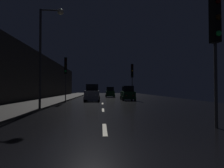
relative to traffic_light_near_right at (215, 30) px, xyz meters
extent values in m
cube|color=black|center=(-4.35, 21.49, -3.84)|extent=(25.49, 84.00, 0.02)
cube|color=#33302D|center=(-10.89, 21.49, -3.76)|extent=(4.40, 84.00, 0.15)
cube|color=#2D2B28|center=(-13.49, 17.99, -0.52)|extent=(0.80, 63.00, 6.63)
cube|color=beige|center=(-4.35, -0.01, -3.83)|extent=(0.16, 2.20, 0.01)
cube|color=beige|center=(-4.35, 6.58, -3.83)|extent=(0.16, 2.20, 0.01)
cube|color=beige|center=(-4.35, 12.81, -3.83)|extent=(0.16, 2.20, 0.01)
cylinder|color=#38383A|center=(0.00, 0.02, -2.16)|extent=(0.12, 0.12, 3.33)
cube|color=black|center=(0.00, 0.02, 0.45)|extent=(0.35, 0.38, 1.90)
sphere|color=black|center=(0.02, -0.16, 1.09)|extent=(0.22, 0.22, 0.22)
sphere|color=black|center=(0.02, -0.16, 0.45)|extent=(0.22, 0.22, 0.22)
sphere|color=#19D84C|center=(0.02, -0.16, -0.18)|extent=(0.22, 0.22, 0.22)
cylinder|color=#38383A|center=(-0.10, 19.79, -2.25)|extent=(0.12, 0.12, 3.16)
cube|color=black|center=(-0.10, 19.79, 0.28)|extent=(0.32, 0.36, 1.90)
sphere|color=black|center=(-0.09, 19.62, 0.91)|extent=(0.22, 0.22, 0.22)
sphere|color=orange|center=(-0.09, 19.62, 0.28)|extent=(0.22, 0.22, 0.22)
sphere|color=black|center=(-0.09, 19.62, -0.36)|extent=(0.22, 0.22, 0.22)
cylinder|color=#38383A|center=(-8.59, 15.16, -2.21)|extent=(0.12, 0.12, 3.25)
cube|color=black|center=(-8.59, 15.16, 0.37)|extent=(0.34, 0.37, 1.90)
sphere|color=black|center=(-8.58, 14.98, 1.00)|extent=(0.22, 0.22, 0.22)
sphere|color=black|center=(-8.58, 14.98, 0.37)|extent=(0.22, 0.22, 0.22)
sphere|color=#19D84C|center=(-8.58, 14.98, -0.26)|extent=(0.22, 0.22, 0.22)
cylinder|color=#2D2D30|center=(-8.79, 6.52, -0.24)|extent=(0.16, 0.16, 7.18)
cylinder|color=#2D2D30|center=(-8.09, 6.52, 3.30)|extent=(1.40, 0.10, 0.10)
sphere|color=beige|center=(-7.39, 6.52, 3.20)|extent=(0.44, 0.44, 0.44)
cube|color=#A5A8AD|center=(-5.63, 17.52, -3.07)|extent=(1.76, 4.12, 1.08)
cube|color=black|center=(-5.63, 17.67, -2.12)|extent=(1.50, 2.06, 0.82)
cylinder|color=black|center=(-4.77, 16.08, -3.52)|extent=(0.22, 0.63, 0.63)
cylinder|color=black|center=(-6.50, 16.08, -3.52)|extent=(0.22, 0.63, 0.63)
cylinder|color=black|center=(-4.77, 18.96, -3.52)|extent=(0.22, 0.63, 0.63)
cylinder|color=black|center=(-6.50, 18.96, -3.52)|extent=(0.22, 0.63, 0.63)
sphere|color=white|center=(-5.15, 15.51, -3.07)|extent=(0.18, 0.18, 0.18)
sphere|color=white|center=(-6.12, 15.51, -3.07)|extent=(0.18, 0.18, 0.18)
sphere|color=red|center=(-5.15, 19.54, -3.07)|extent=(0.18, 0.18, 0.18)
sphere|color=red|center=(-6.12, 19.54, -3.07)|extent=(0.18, 0.18, 0.18)
cube|color=#0F3819|center=(-2.85, 28.71, -3.16)|extent=(1.57, 3.67, 0.96)
cube|color=black|center=(-2.85, 28.58, -2.31)|extent=(1.34, 1.83, 0.73)
cylinder|color=black|center=(-3.62, 30.00, -3.55)|extent=(0.19, 0.56, 0.56)
cylinder|color=black|center=(-2.08, 30.00, -3.55)|extent=(0.19, 0.56, 0.56)
cylinder|color=black|center=(-3.62, 27.43, -3.55)|extent=(0.19, 0.56, 0.56)
cylinder|color=black|center=(-2.08, 27.43, -3.55)|extent=(0.19, 0.56, 0.56)
sphere|color=slate|center=(-3.28, 30.51, -3.16)|extent=(0.16, 0.16, 0.16)
sphere|color=slate|center=(-2.42, 30.51, -3.16)|extent=(0.16, 0.16, 0.16)
sphere|color=red|center=(-3.28, 26.91, -3.16)|extent=(0.16, 0.16, 0.16)
sphere|color=red|center=(-2.42, 26.91, -3.16)|extent=(0.16, 0.16, 0.16)
cube|color=#0F3819|center=(-0.90, 18.72, -3.14)|extent=(1.61, 3.76, 0.98)
cube|color=black|center=(-0.90, 18.59, -2.27)|extent=(1.37, 1.88, 0.75)
cylinder|color=black|center=(-1.69, 20.04, -3.55)|extent=(0.20, 0.57, 0.57)
cylinder|color=black|center=(-0.11, 20.04, -3.55)|extent=(0.20, 0.57, 0.57)
cylinder|color=black|center=(-1.69, 17.40, -3.55)|extent=(0.20, 0.57, 0.57)
cylinder|color=black|center=(-0.11, 17.40, -3.55)|extent=(0.20, 0.57, 0.57)
sphere|color=slate|center=(-1.35, 20.56, -3.14)|extent=(0.16, 0.16, 0.16)
sphere|color=slate|center=(-0.46, 20.56, -3.14)|extent=(0.16, 0.16, 0.16)
sphere|color=red|center=(-1.35, 16.88, -3.14)|extent=(0.16, 0.16, 0.16)
sphere|color=red|center=(-0.46, 16.88, -3.14)|extent=(0.16, 0.16, 0.16)
camera|label=1|loc=(-4.48, -7.25, -2.32)|focal=30.85mm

